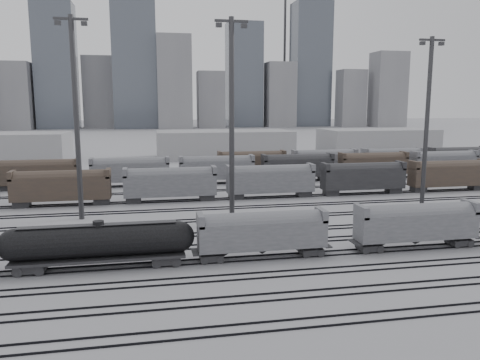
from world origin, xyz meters
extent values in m
plane|color=#B7B7BC|center=(0.00, 0.00, 0.00)|extent=(900.00, 900.00, 0.00)
cube|color=black|center=(0.00, -14.72, 0.08)|extent=(220.00, 0.07, 0.16)
cube|color=black|center=(0.00, -13.28, 0.08)|extent=(220.00, 0.07, 0.16)
cube|color=black|center=(0.00, -9.72, 0.08)|extent=(220.00, 0.07, 0.16)
cube|color=black|center=(0.00, -8.28, 0.08)|extent=(220.00, 0.07, 0.16)
cube|color=black|center=(0.00, -4.72, 0.08)|extent=(220.00, 0.07, 0.16)
cube|color=black|center=(0.00, -3.28, 0.08)|extent=(220.00, 0.07, 0.16)
cube|color=black|center=(0.00, 0.28, 0.08)|extent=(220.00, 0.07, 0.16)
cube|color=black|center=(0.00, 1.72, 0.08)|extent=(220.00, 0.07, 0.16)
cube|color=black|center=(0.00, 5.28, 0.08)|extent=(220.00, 0.07, 0.16)
cube|color=black|center=(0.00, 6.72, 0.08)|extent=(220.00, 0.07, 0.16)
cube|color=black|center=(0.00, 10.28, 0.08)|extent=(220.00, 0.07, 0.16)
cube|color=black|center=(0.00, 11.72, 0.08)|extent=(220.00, 0.07, 0.16)
cube|color=black|center=(0.00, 17.28, 0.08)|extent=(220.00, 0.07, 0.16)
cube|color=black|center=(0.00, 18.72, 0.08)|extent=(220.00, 0.07, 0.16)
cube|color=black|center=(0.00, 24.28, 0.08)|extent=(220.00, 0.07, 0.16)
cube|color=black|center=(0.00, 25.72, 0.08)|extent=(220.00, 0.07, 0.16)
cube|color=black|center=(0.00, 31.28, 0.08)|extent=(220.00, 0.07, 0.16)
cube|color=black|center=(0.00, 32.72, 0.08)|extent=(220.00, 0.07, 0.16)
cube|color=black|center=(0.00, 39.28, 0.08)|extent=(220.00, 0.07, 0.16)
cube|color=black|center=(0.00, 40.72, 0.08)|extent=(220.00, 0.07, 0.16)
cube|color=black|center=(0.00, 47.28, 0.08)|extent=(220.00, 0.07, 0.16)
cube|color=black|center=(0.00, 48.72, 0.08)|extent=(220.00, 0.07, 0.16)
cube|color=black|center=(0.00, 55.28, 0.08)|extent=(220.00, 0.07, 0.16)
cube|color=black|center=(0.00, 56.72, 0.08)|extent=(220.00, 0.07, 0.16)
cube|color=#242427|center=(-23.62, 1.00, 0.58)|extent=(2.76, 2.23, 0.74)
cube|color=#242427|center=(-10.90, 1.00, 0.58)|extent=(2.76, 2.23, 0.74)
cube|color=#242427|center=(-17.26, 1.00, 1.11)|extent=(16.43, 2.86, 0.26)
cylinder|color=black|center=(-17.26, 1.00, 2.81)|extent=(15.37, 3.07, 3.07)
sphere|color=black|center=(-24.94, 1.00, 2.81)|extent=(3.07, 3.07, 3.07)
sphere|color=black|center=(-9.57, 1.00, 2.81)|extent=(3.07, 3.07, 3.07)
cylinder|color=black|center=(-17.26, 1.00, 4.50)|extent=(1.06, 1.06, 0.53)
cube|color=#242427|center=(-17.26, 1.00, 4.40)|extent=(14.84, 0.95, 0.06)
cube|color=#242427|center=(-6.34, 1.00, 0.49)|extent=(2.31, 1.87, 0.62)
cube|color=#242427|center=(4.32, 1.00, 0.49)|extent=(2.31, 1.87, 0.62)
cube|color=slate|center=(-1.01, 1.00, 2.58)|extent=(13.33, 2.67, 2.84)
cylinder|color=slate|center=(-1.01, 1.00, 3.64)|extent=(12.09, 2.58, 2.58)
cube|color=slate|center=(-7.41, 1.00, 4.36)|extent=(0.62, 2.67, 1.24)
cube|color=slate|center=(5.39, 1.00, 4.36)|extent=(0.62, 2.67, 1.24)
cone|color=#242427|center=(-1.01, 1.00, 0.84)|extent=(2.13, 2.13, 0.80)
cube|color=#242427|center=(10.99, 1.00, 0.50)|extent=(2.38, 1.92, 0.64)
cube|color=#242427|center=(21.97, 1.00, 0.50)|extent=(2.38, 1.92, 0.64)
cube|color=slate|center=(16.48, 1.00, 2.65)|extent=(13.72, 2.74, 2.93)
cylinder|color=slate|center=(16.48, 1.00, 3.75)|extent=(12.44, 2.65, 2.65)
cube|color=slate|center=(9.89, 1.00, 4.48)|extent=(0.64, 2.74, 1.28)
cube|color=slate|center=(23.06, 1.00, 4.48)|extent=(0.64, 2.74, 1.28)
cone|color=#242427|center=(16.48, 1.00, 0.87)|extent=(2.20, 2.20, 0.82)
cylinder|color=#333335|center=(-21.79, 22.23, 13.72)|extent=(0.70, 0.70, 27.44)
cube|color=#333335|center=(-21.79, 22.23, 26.90)|extent=(4.39, 0.33, 0.33)
cube|color=#333335|center=(-23.44, 22.23, 26.35)|extent=(0.77, 0.55, 0.55)
cube|color=#333335|center=(-20.15, 22.23, 26.35)|extent=(0.77, 0.55, 0.55)
cylinder|color=#333335|center=(-1.63, 15.55, 13.34)|extent=(0.68, 0.68, 26.69)
cube|color=#333335|center=(-1.63, 15.55, 26.16)|extent=(4.27, 0.32, 0.32)
cube|color=#333335|center=(-3.23, 15.55, 25.62)|extent=(0.75, 0.53, 0.53)
cube|color=#333335|center=(-0.03, 15.55, 25.62)|extent=(0.75, 0.53, 0.53)
cylinder|color=#333335|center=(29.37, 20.30, 12.89)|extent=(0.66, 0.66, 25.77)
cube|color=#333335|center=(29.37, 20.30, 25.26)|extent=(4.12, 0.31, 0.31)
cube|color=#333335|center=(27.82, 20.30, 24.74)|extent=(0.72, 0.52, 0.52)
cube|color=#333335|center=(30.92, 20.30, 24.74)|extent=(0.72, 0.52, 0.52)
cube|color=#4A3B2F|center=(-26.00, 32.00, 2.80)|extent=(15.00, 3.00, 5.60)
cube|color=slate|center=(-9.00, 32.00, 2.80)|extent=(15.00, 3.00, 5.60)
cube|color=slate|center=(8.00, 32.00, 2.80)|extent=(15.00, 3.00, 5.60)
cube|color=#242427|center=(25.00, 32.00, 2.80)|extent=(15.00, 3.00, 5.60)
cube|color=#4A3B2F|center=(42.00, 32.00, 2.80)|extent=(15.00, 3.00, 5.60)
cube|color=#4A3B2F|center=(-33.00, 48.00, 2.80)|extent=(15.00, 3.00, 5.60)
cube|color=slate|center=(-16.00, 48.00, 2.80)|extent=(15.00, 3.00, 5.60)
cube|color=slate|center=(1.00, 48.00, 2.80)|extent=(15.00, 3.00, 5.60)
cube|color=#242427|center=(18.00, 48.00, 2.80)|extent=(15.00, 3.00, 5.60)
cube|color=#4A3B2F|center=(35.00, 48.00, 2.80)|extent=(15.00, 3.00, 5.60)
cube|color=slate|center=(52.00, 48.00, 2.80)|extent=(15.00, 3.00, 5.60)
cube|color=#4A3B2F|center=(10.00, 56.00, 2.80)|extent=(15.00, 3.00, 5.60)
cube|color=slate|center=(27.00, 56.00, 2.80)|extent=(15.00, 3.00, 5.60)
cube|color=slate|center=(44.00, 56.00, 2.80)|extent=(15.00, 3.00, 5.60)
cube|color=#242427|center=(61.00, 56.00, 2.80)|extent=(15.00, 3.00, 5.60)
cube|color=#9C9C9F|center=(10.00, 95.00, 4.00)|extent=(40.00, 18.00, 8.00)
cube|color=#9C9C9F|center=(60.00, 95.00, 4.00)|extent=(35.00, 18.00, 8.00)
cube|color=gray|center=(-95.00, 280.00, 21.00)|extent=(22.00, 17.60, 42.00)
cube|color=#4F555F|center=(-70.00, 280.00, 40.00)|extent=(25.00, 20.00, 80.00)
cube|color=gray|center=(-45.00, 280.00, 24.00)|extent=(20.00, 16.00, 48.00)
cube|color=#4F555F|center=(-20.00, 280.00, 47.50)|extent=(28.00, 22.40, 95.00)
cube|color=gray|center=(5.00, 280.00, 30.00)|extent=(22.00, 17.60, 60.00)
cube|color=gray|center=(30.00, 280.00, 19.00)|extent=(18.00, 14.40, 38.00)
cube|color=#4F555F|center=(55.00, 280.00, 36.00)|extent=(24.00, 19.20, 72.00)
cube|color=gray|center=(80.00, 280.00, 22.50)|extent=(20.00, 16.00, 45.00)
cube|color=#4F555F|center=(105.00, 280.00, 44.00)|extent=(26.00, 20.80, 88.00)
cube|color=gray|center=(130.00, 280.00, 20.00)|extent=(18.00, 14.40, 40.00)
cube|color=gray|center=(155.00, 280.00, 26.00)|extent=(22.00, 17.60, 52.00)
cylinder|color=#333335|center=(-30.00, 305.00, 50.00)|extent=(1.80, 1.80, 100.00)
cylinder|color=#333335|center=(90.00, 305.00, 50.00)|extent=(1.80, 1.80, 100.00)
camera|label=1|loc=(-12.20, -44.48, 15.83)|focal=35.00mm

